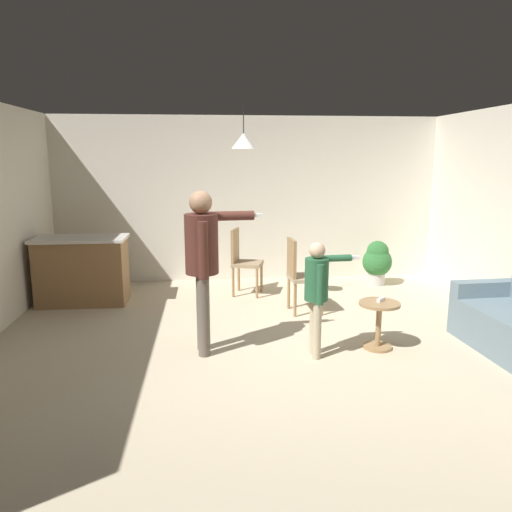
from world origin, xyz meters
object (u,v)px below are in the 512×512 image
potted_plant_corner (377,261)px  person_child (317,286)px  side_table_by_couch (379,320)px  spare_remote_on_table (381,300)px  dining_chair_near_wall (300,273)px  person_adult (203,254)px  kitchen_counter (82,270)px  dining_chair_by_counter (243,259)px

potted_plant_corner → person_child: bearing=-120.0°
side_table_by_couch → spare_remote_on_table: size_ratio=4.00×
spare_remote_on_table → dining_chair_near_wall: bearing=116.8°
person_adult → person_child: person_adult is taller
kitchen_counter → person_adult: bearing=-48.9°
side_table_by_couch → dining_chair_near_wall: (-0.62, 1.33, 0.22)m
person_adult → dining_chair_near_wall: person_adult is taller
dining_chair_by_counter → potted_plant_corner: 2.24m
spare_remote_on_table → potted_plant_corner: bearing=71.6°
potted_plant_corner → dining_chair_near_wall: bearing=-139.1°
kitchen_counter → side_table_by_couch: bearing=-29.7°
side_table_by_couch → person_child: bearing=-168.7°
kitchen_counter → potted_plant_corner: kitchen_counter is taller
person_child → dining_chair_near_wall: (0.10, 1.47, -0.21)m
person_adult → dining_chair_by_counter: 2.35m
side_table_by_couch → person_child: person_child is taller
side_table_by_couch → spare_remote_on_table: bearing=58.1°
person_child → dining_chair_by_counter: bearing=-169.6°
side_table_by_couch → person_child: size_ratio=0.43×
dining_chair_by_counter → spare_remote_on_table: bearing=47.5°
person_adult → person_child: (1.16, -0.22, -0.31)m
dining_chair_by_counter → potted_plant_corner: (2.20, 0.35, -0.15)m
person_child → spare_remote_on_table: size_ratio=9.33×
kitchen_counter → dining_chair_by_counter: bearing=6.1°
person_adult → side_table_by_couch: bearing=82.8°
potted_plant_corner → spare_remote_on_table: size_ratio=5.56×
dining_chair_near_wall → side_table_by_couch: bearing=20.9°
kitchen_counter → dining_chair_by_counter: dining_chair_by_counter is taller
person_adult → spare_remote_on_table: 1.97m
kitchen_counter → dining_chair_near_wall: size_ratio=1.26×
dining_chair_near_wall → spare_remote_on_table: 1.44m
potted_plant_corner → spare_remote_on_table: 2.74m
person_adult → potted_plant_corner: size_ratio=2.38×
kitchen_counter → dining_chair_near_wall: (2.98, -0.72, 0.07)m
kitchen_counter → person_adult: 2.69m
dining_chair_near_wall → kitchen_counter: bearing=-107.7°
person_adult → person_child: size_ratio=1.42×
person_adult → dining_chair_near_wall: (1.25, 1.25, -0.52)m
side_table_by_couch → dining_chair_near_wall: size_ratio=0.52×
dining_chair_by_counter → potted_plant_corner: bearing=115.6°
person_child → spare_remote_on_table: person_child is taller
kitchen_counter → potted_plant_corner: size_ratio=1.74×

